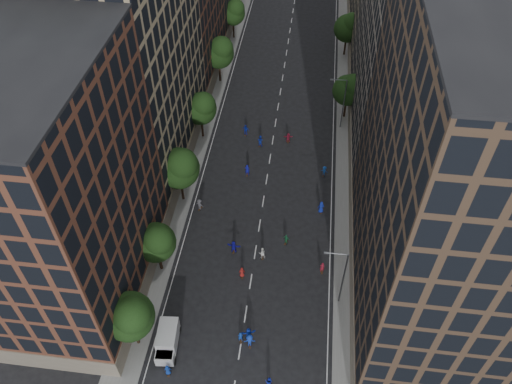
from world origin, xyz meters
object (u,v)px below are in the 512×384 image
Objects in this scene: streetlamp_far at (343,101)px; cargo_van at (167,341)px; skater_2 at (269,382)px; skater_1 at (240,337)px; skater_0 at (168,370)px; streetlamp_near at (342,276)px.

streetlamp_far is 45.03m from cargo_van.
skater_1 is at bearing -35.24° from skater_2.
cargo_van is at bearing -1.70° from skater_1.
streetlamp_far reaches higher than skater_0.
streetlamp_far is 5.46× the size of skater_2.
streetlamp_far is (0.00, 33.00, 0.00)m from streetlamp_near.
skater_2 is at bearing 166.64° from skater_0.
streetlamp_far is at bearing 90.00° from streetlamp_near.
streetlamp_near is at bearing -162.62° from skater_1.
cargo_van is 7.91m from skater_1.
skater_1 is at bearing -159.74° from skater_0.
streetlamp_far is at bearing -118.77° from skater_1.
cargo_van is at bearing 2.12° from skater_2.
cargo_van is 11.73m from skater_2.
streetlamp_far reaches higher than cargo_van.
skater_1 is 0.96× the size of skater_2.
streetlamp_near and streetlamp_far have the same top height.
skater_2 reaches higher than skater_0.
skater_2 is at bearing 114.02° from skater_1.
skater_2 reaches higher than skater_1.
streetlamp_near is at bearing -90.00° from streetlamp_far.
streetlamp_near reaches higher than skater_2.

